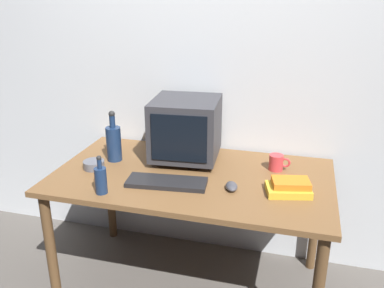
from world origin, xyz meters
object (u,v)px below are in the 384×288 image
bottle_tall (114,142)px  bottle_short (101,179)px  mug (277,162)px  keyboard (167,182)px  computer_mouse (232,186)px  crt_monitor (186,129)px  book_stack (289,187)px  cd_spindle (94,165)px

bottle_tall → bottle_short: size_ratio=1.51×
bottle_tall → mug: 0.96m
keyboard → bottle_short: 0.34m
keyboard → computer_mouse: size_ratio=4.20×
crt_monitor → book_stack: 0.70m
bottle_short → cd_spindle: 0.32m
keyboard → cd_spindle: 0.48m
computer_mouse → book_stack: size_ratio=0.41×
computer_mouse → cd_spindle: size_ratio=0.83×
crt_monitor → keyboard: (-0.00, -0.36, -0.18)m
bottle_tall → cd_spindle: size_ratio=2.55×
mug → computer_mouse: bearing=-123.2°
crt_monitor → mug: 0.56m
bottle_tall → book_stack: bottle_tall is taller
crt_monitor → cd_spindle: (-0.47, -0.27, -0.17)m
keyboard → bottle_short: size_ratio=2.06×
bottle_short → book_stack: bottle_short is taller
mug → bottle_tall: bearing=-173.5°
crt_monitor → keyboard: 0.40m
bottle_tall → mug: bottle_tall is taller
bottle_tall → bottle_short: bearing=-73.7°
bottle_short → mug: 0.98m
keyboard → mug: mug is taller
book_stack → mug: mug is taller
keyboard → cd_spindle: bearing=163.2°
computer_mouse → mug: mug is taller
crt_monitor → computer_mouse: 0.50m
bottle_short → book_stack: bearing=15.1°
computer_mouse → cd_spindle: (-0.81, 0.06, 0.00)m
keyboard → mug: size_ratio=3.50×
computer_mouse → book_stack: (0.29, 0.04, 0.01)m
crt_monitor → cd_spindle: size_ratio=3.45×
bottle_short → mug: bottle_short is taller
crt_monitor → mug: size_ratio=3.45×
bottle_tall → cd_spindle: bottle_tall is taller
keyboard → computer_mouse: 0.34m
computer_mouse → bottle_tall: bottle_tall is taller
bottle_tall → bottle_short: 0.43m
cd_spindle → book_stack: bearing=-0.9°
computer_mouse → bottle_tall: (-0.74, 0.20, 0.10)m
cd_spindle → keyboard: bearing=-10.5°
bottle_short → computer_mouse: bearing=18.4°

